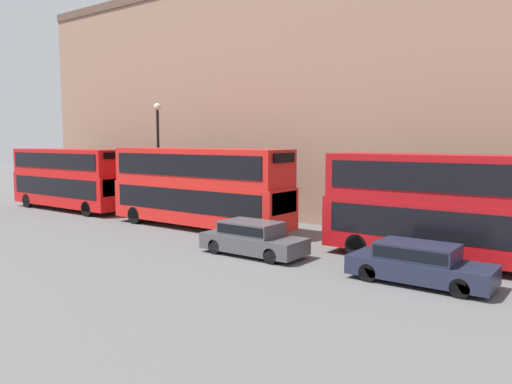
# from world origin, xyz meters

# --- Properties ---
(bus_leading) EXTENTS (2.59, 11.30, 4.34)m
(bus_leading) POSITION_xyz_m (1.60, 5.16, 2.40)
(bus_leading) COLOR #A80F14
(bus_leading) RESTS_ON ground
(bus_second_in_queue) EXTENTS (2.59, 11.36, 4.43)m
(bus_second_in_queue) POSITION_xyz_m (1.60, 19.28, 2.44)
(bus_second_in_queue) COLOR red
(bus_second_in_queue) RESTS_ON ground
(bus_third_in_queue) EXTENTS (2.59, 10.43, 4.26)m
(bus_third_in_queue) POSITION_xyz_m (1.60, 31.63, 2.36)
(bus_third_in_queue) COLOR red
(bus_third_in_queue) RESTS_ON ground
(car_dark_sedan) EXTENTS (1.84, 4.79, 1.40)m
(car_dark_sedan) POSITION_xyz_m (-1.80, 5.87, 0.74)
(car_dark_sedan) COLOR #1E2338
(car_dark_sedan) RESTS_ON ground
(car_hatchback) EXTENTS (1.83, 4.60, 1.45)m
(car_hatchback) POSITION_xyz_m (-1.80, 13.00, 0.76)
(car_hatchback) COLOR #47474C
(car_hatchback) RESTS_ON ground
(street_lamp) EXTENTS (0.44, 0.44, 7.22)m
(street_lamp) POSITION_xyz_m (3.37, 24.45, 4.40)
(street_lamp) COLOR black
(street_lamp) RESTS_ON ground
(pedestrian) EXTENTS (0.36, 0.36, 1.64)m
(pedestrian) POSITION_xyz_m (3.73, 32.02, 0.76)
(pedestrian) COLOR #334C6B
(pedestrian) RESTS_ON ground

